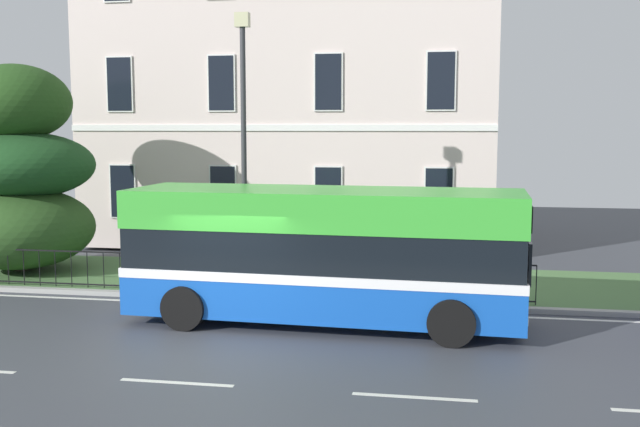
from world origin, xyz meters
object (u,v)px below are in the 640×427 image
at_px(evergreen_tree, 20,178).
at_px(litter_bin, 455,275).
at_px(street_lamp_post, 244,134).
at_px(georgian_townhouse, 301,62).
at_px(single_decker_bus, 325,253).

relative_size(evergreen_tree, litter_bin, 5.24).
distance_m(street_lamp_post, litter_bin, 6.43).
height_order(georgian_townhouse, street_lamp_post, georgian_townhouse).
relative_size(single_decker_bus, litter_bin, 7.56).
xyz_separation_m(single_decker_bus, street_lamp_post, (-2.57, 2.70, 2.59)).
bearing_deg(street_lamp_post, georgian_townhouse, 92.52).
relative_size(street_lamp_post, litter_bin, 6.15).
distance_m(georgian_townhouse, litter_bin, 13.28).
height_order(street_lamp_post, litter_bin, street_lamp_post).
bearing_deg(georgian_townhouse, evergreen_tree, -127.33).
xyz_separation_m(georgian_townhouse, street_lamp_post, (0.44, -9.92, -2.69)).
distance_m(evergreen_tree, single_decker_bus, 10.49).
distance_m(single_decker_bus, litter_bin, 3.83).
height_order(georgian_townhouse, single_decker_bus, georgian_townhouse).
relative_size(georgian_townhouse, evergreen_tree, 2.43).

